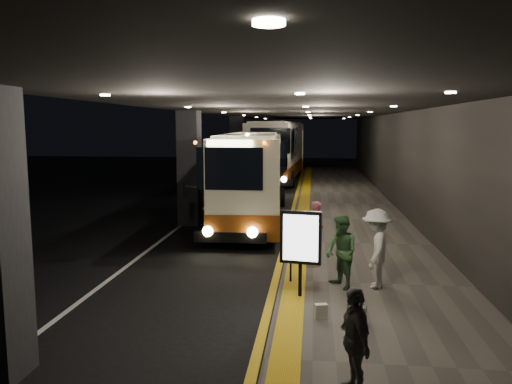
# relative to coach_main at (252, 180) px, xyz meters

# --- Properties ---
(ground) EXTENTS (90.00, 90.00, 0.00)m
(ground) POSITION_rel_coach_main_xyz_m (-0.79, -5.14, -1.64)
(ground) COLOR black
(lane_line_white) EXTENTS (0.12, 50.00, 0.01)m
(lane_line_white) POSITION_rel_coach_main_xyz_m (-2.59, -0.14, -1.64)
(lane_line_white) COLOR silver
(lane_line_white) RESTS_ON ground
(kerb_stripe_yellow) EXTENTS (0.18, 50.00, 0.01)m
(kerb_stripe_yellow) POSITION_rel_coach_main_xyz_m (1.56, -0.14, -1.64)
(kerb_stripe_yellow) COLOR gold
(kerb_stripe_yellow) RESTS_ON ground
(sidewalk) EXTENTS (4.50, 50.00, 0.15)m
(sidewalk) POSITION_rel_coach_main_xyz_m (3.96, -0.14, -1.57)
(sidewalk) COLOR #514C44
(sidewalk) RESTS_ON ground
(tactile_strip) EXTENTS (0.50, 50.00, 0.01)m
(tactile_strip) POSITION_rel_coach_main_xyz_m (2.06, -0.14, -1.49)
(tactile_strip) COLOR gold
(tactile_strip) RESTS_ON sidewalk
(terminal_wall) EXTENTS (0.10, 50.00, 6.00)m
(terminal_wall) POSITION_rel_coach_main_xyz_m (6.21, -0.14, 1.36)
(terminal_wall) COLOR black
(terminal_wall) RESTS_ON ground
(support_columns) EXTENTS (0.80, 24.80, 4.40)m
(support_columns) POSITION_rel_coach_main_xyz_m (-2.29, -1.14, 0.56)
(support_columns) COLOR black
(support_columns) RESTS_ON ground
(canopy) EXTENTS (9.00, 50.00, 0.40)m
(canopy) POSITION_rel_coach_main_xyz_m (1.71, -0.14, 2.96)
(canopy) COLOR black
(canopy) RESTS_ON support_columns
(coach_main) EXTENTS (2.97, 11.09, 3.43)m
(coach_main) POSITION_rel_coach_main_xyz_m (0.00, 0.00, 0.00)
(coach_main) COLOR #EDE6C6
(coach_main) RESTS_ON ground
(coach_second) EXTENTS (3.25, 12.75, 3.97)m
(coach_second) POSITION_rel_coach_main_xyz_m (0.01, 14.73, 0.26)
(coach_second) COLOR #EDE6C6
(coach_second) RESTS_ON ground
(coach_third) EXTENTS (2.82, 11.17, 3.48)m
(coach_third) POSITION_rel_coach_main_xyz_m (0.23, 25.25, 0.03)
(coach_third) COLOR #EDE6C6
(coach_third) RESTS_ON ground
(passenger_boarding) EXTENTS (0.50, 0.65, 1.61)m
(passenger_boarding) POSITION_rel_coach_main_xyz_m (2.58, -6.22, -0.69)
(passenger_boarding) COLOR #B55466
(passenger_boarding) RESTS_ON sidewalk
(passenger_waiting_green) EXTENTS (0.85, 0.96, 1.68)m
(passenger_waiting_green) POSITION_rel_coach_main_xyz_m (3.12, -8.73, -0.65)
(passenger_waiting_green) COLOR #3A6437
(passenger_waiting_green) RESTS_ON sidewalk
(passenger_waiting_white) EXTENTS (0.81, 1.27, 1.82)m
(passenger_waiting_white) POSITION_rel_coach_main_xyz_m (3.91, -8.58, -0.59)
(passenger_waiting_white) COLOR silver
(passenger_waiting_white) RESTS_ON sidewalk
(passenger_waiting_grey) EXTENTS (0.70, 0.98, 1.52)m
(passenger_waiting_grey) POSITION_rel_coach_main_xyz_m (3.05, -13.27, -0.73)
(passenger_waiting_grey) COLOR #55555A
(passenger_waiting_grey) RESTS_ON sidewalk
(bag_polka) EXTENTS (0.32, 0.21, 0.36)m
(bag_polka) POSITION_rel_coach_main_xyz_m (3.31, -10.86, -1.31)
(bag_polka) COLOR black
(bag_polka) RESTS_ON sidewalk
(bag_plain) EXTENTS (0.26, 0.19, 0.29)m
(bag_plain) POSITION_rel_coach_main_xyz_m (2.65, -10.64, -1.35)
(bag_plain) COLOR silver
(bag_plain) RESTS_ON sidewalk
(info_sign) EXTENTS (0.89, 0.24, 1.88)m
(info_sign) POSITION_rel_coach_main_xyz_m (2.21, -9.41, -0.22)
(info_sign) COLOR black
(info_sign) RESTS_ON sidewalk
(stanchion_post) EXTENTS (0.05, 0.05, 1.08)m
(stanchion_post) POSITION_rel_coach_main_xyz_m (1.96, -8.41, -0.95)
(stanchion_post) COLOR black
(stanchion_post) RESTS_ON sidewalk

